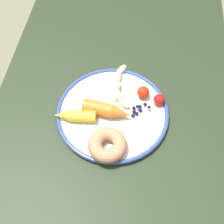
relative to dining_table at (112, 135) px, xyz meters
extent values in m
plane|color=#78765C|center=(0.00, 0.00, -0.63)|extent=(6.00, 6.00, 0.00)
cube|color=#25321E|center=(0.00, 0.00, 0.08)|extent=(1.21, 0.71, 0.03)
cube|color=#2B3119|center=(0.54, -0.30, -0.29)|extent=(0.05, 0.05, 0.70)
cube|color=#2B3119|center=(0.54, 0.30, -0.29)|extent=(0.05, 0.05, 0.70)
cylinder|color=silver|center=(0.02, 0.00, 0.10)|extent=(0.31, 0.31, 0.01)
torus|color=#364D90|center=(0.02, 0.00, 0.10)|extent=(0.33, 0.33, 0.01)
ellipsoid|color=beige|center=(0.17, -0.01, 0.11)|extent=(0.05, 0.04, 0.02)
ellipsoid|color=beige|center=(0.14, 0.00, 0.12)|extent=(0.05, 0.03, 0.02)
ellipsoid|color=beige|center=(0.11, 0.00, 0.12)|extent=(0.05, 0.04, 0.03)
ellipsoid|color=beige|center=(0.07, -0.01, 0.12)|extent=(0.05, 0.04, 0.02)
ellipsoid|color=beige|center=(0.05, -0.03, 0.11)|extent=(0.04, 0.04, 0.02)
cylinder|color=orange|center=(0.01, 0.04, 0.12)|extent=(0.05, 0.09, 0.04)
cone|color=orange|center=(0.01, -0.03, 0.12)|extent=(0.05, 0.06, 0.04)
cylinder|color=yellow|center=(-0.01, 0.08, 0.12)|extent=(0.04, 0.07, 0.03)
cone|color=yellow|center=(-0.02, 0.14, 0.12)|extent=(0.04, 0.05, 0.03)
torus|color=tan|center=(-0.10, 0.00, 0.12)|extent=(0.14, 0.14, 0.04)
sphere|color=#191638|center=(0.02, -0.07, 0.11)|extent=(0.01, 0.01, 0.01)
sphere|color=#191638|center=(0.05, -0.08, 0.11)|extent=(0.01, 0.01, 0.01)
sphere|color=#191638|center=(0.03, -0.06, 0.11)|extent=(0.01, 0.01, 0.01)
sphere|color=#191638|center=(0.03, -0.08, 0.11)|extent=(0.01, 0.01, 0.01)
sphere|color=#191638|center=(0.05, -0.09, 0.11)|extent=(0.01, 0.01, 0.01)
sphere|color=#191638|center=(0.01, -0.06, 0.11)|extent=(0.01, 0.01, 0.01)
sphere|color=#191638|center=(0.04, -0.06, 0.11)|extent=(0.01, 0.01, 0.01)
sphere|color=#191638|center=(0.04, -0.07, 0.12)|extent=(0.01, 0.01, 0.01)
sphere|color=#191638|center=(0.04, -0.10, 0.12)|extent=(0.01, 0.01, 0.01)
sphere|color=red|center=(0.09, -0.08, 0.12)|extent=(0.04, 0.04, 0.04)
sphere|color=red|center=(0.07, -0.13, 0.12)|extent=(0.03, 0.03, 0.03)
camera|label=1|loc=(-0.43, -0.05, 0.82)|focal=47.09mm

